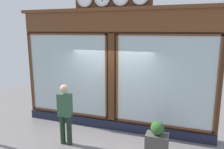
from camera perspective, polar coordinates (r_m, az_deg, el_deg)
name	(u,v)px	position (r m, az deg, el deg)	size (l,w,h in m)	color
shop_facade	(113,70)	(6.73, 0.35, 1.31)	(6.21, 0.42, 4.33)	#4C2B16
pedestrian	(65,112)	(6.13, -12.12, -9.49)	(0.37, 0.24, 1.69)	#1C2F21
planter_box	(157,144)	(5.90, 11.56, -17.38)	(0.56, 0.36, 0.54)	#4C4742
planter_shrub	(157,128)	(5.70, 11.74, -13.50)	(0.34, 0.34, 0.34)	#285623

